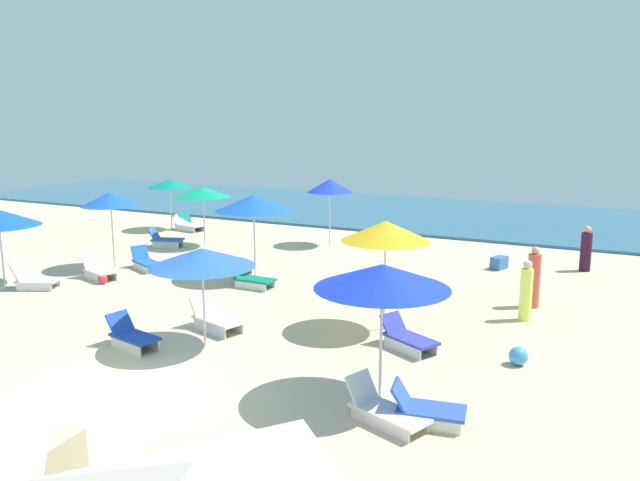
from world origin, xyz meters
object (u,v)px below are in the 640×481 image
object	(u,v)px
umbrella_0	(203,192)
umbrella_8	(254,203)
umbrella_2	(170,183)
lounge_chair_6_1	(99,270)
beachgoer_1	(534,279)
beach_ball_1	(103,279)
lounge_chair_4_0	(34,280)
lounge_chair_2_1	(190,224)
umbrella_3	(386,231)
umbrella_7	(202,257)
cooler_box_0	(499,263)
lounge_chair_3_0	(407,338)
lounge_chair_7_1	(132,336)
lounge_chair_8_1	(252,279)
lounge_chair_6_0	(146,262)
lounge_chair_8_0	(233,264)
umbrella_6	(110,199)
lounge_chair_0_0	(165,240)
lounge_chair_2_0	(188,225)
lounge_chair_1_1	(426,409)
umbrella_1	(382,276)
beachgoer_2	(526,292)
beachgoer_0	(586,250)
beach_ball_2	(518,356)
umbrella_5	(330,186)
lounge_chair_1_0	(384,409)

from	to	relation	value
umbrella_0	umbrella_8	size ratio (longest dim) A/B	0.89
umbrella_2	lounge_chair_6_1	world-z (taller)	umbrella_2
beachgoer_1	beach_ball_1	xyz separation A→B (m)	(-12.10, -3.45, -0.62)
lounge_chair_4_0	lounge_chair_2_1	bearing A→B (deg)	-12.89
umbrella_3	umbrella_7	xyz separation A→B (m)	(-3.15, -2.84, -0.38)
umbrella_0	cooler_box_0	size ratio (longest dim) A/B	3.94
lounge_chair_6_1	umbrella_8	xyz separation A→B (m)	(4.30, 2.36, 2.10)
lounge_chair_3_0	umbrella_2	bearing A→B (deg)	83.68
lounge_chair_7_1	lounge_chair_8_1	size ratio (longest dim) A/B	1.07
beach_ball_1	lounge_chair_6_0	bearing A→B (deg)	92.93
lounge_chair_3_0	umbrella_8	world-z (taller)	umbrella_8
umbrella_7	beach_ball_1	xyz separation A→B (m)	(-6.06, 2.91, -1.88)
lounge_chair_8_0	umbrella_6	bearing A→B (deg)	130.61
lounge_chair_0_0	lounge_chair_2_0	xyz separation A→B (m)	(-1.48, 3.27, -0.02)
umbrella_7	umbrella_2	bearing A→B (deg)	132.60
umbrella_0	lounge_chair_2_0	distance (m)	4.22
lounge_chair_1_1	umbrella_6	xyz separation A→B (m)	(-12.69, 5.83, 2.10)
umbrella_3	lounge_chair_8_1	world-z (taller)	umbrella_3
lounge_chair_7_1	beachgoer_1	xyz separation A→B (m)	(7.41, 7.17, 0.49)
lounge_chair_2_0	umbrella_6	bearing A→B (deg)	-152.40
umbrella_3	lounge_chair_8_1	xyz separation A→B (m)	(-4.89, 1.78, -2.15)
umbrella_8	lounge_chair_8_0	world-z (taller)	umbrella_8
umbrella_1	beachgoer_2	size ratio (longest dim) A/B	1.62
lounge_chair_2_1	umbrella_3	xyz separation A→B (m)	(12.76, -8.81, 2.16)
lounge_chair_6_0	cooler_box_0	world-z (taller)	lounge_chair_6_0
lounge_chair_1_1	beachgoer_1	world-z (taller)	beachgoer_1
umbrella_0	beachgoer_2	world-z (taller)	umbrella_0
beachgoer_0	beach_ball_2	xyz separation A→B (m)	(-0.58, -9.30, -0.51)
umbrella_5	lounge_chair_8_1	world-z (taller)	umbrella_5
beachgoer_1	lounge_chair_6_0	bearing A→B (deg)	-161.86
umbrella_6	lounge_chair_6_1	size ratio (longest dim) A/B	1.94
umbrella_1	lounge_chair_6_1	xyz separation A→B (m)	(-11.03, 4.00, -1.99)
lounge_chair_7_1	cooler_box_0	bearing A→B (deg)	-16.03
umbrella_2	lounge_chair_7_1	world-z (taller)	umbrella_2
lounge_chair_4_0	umbrella_1	bearing A→B (deg)	-126.14
umbrella_2	lounge_chair_1_0	bearing A→B (deg)	-40.12
lounge_chair_0_0	umbrella_6	size ratio (longest dim) A/B	0.55
umbrella_0	lounge_chair_1_1	xyz separation A→B (m)	(12.21, -10.18, -1.90)
lounge_chair_6_1	lounge_chair_8_1	bearing A→B (deg)	-58.90
lounge_chair_3_0	lounge_chair_8_0	distance (m)	8.51
umbrella_6	beachgoer_1	bearing A→B (deg)	7.59
lounge_chair_2_1	umbrella_8	world-z (taller)	umbrella_8
lounge_chair_8_0	cooler_box_0	world-z (taller)	lounge_chair_8_0
umbrella_8	lounge_chair_7_1	bearing A→B (deg)	-81.89
lounge_chair_2_0	lounge_chair_7_1	distance (m)	14.74
beachgoer_0	beach_ball_1	world-z (taller)	beachgoer_0
lounge_chair_0_0	umbrella_5	bearing A→B (deg)	-79.89
lounge_chair_7_1	lounge_chair_6_0	bearing A→B (deg)	51.14
umbrella_0	umbrella_1	bearing A→B (deg)	-40.83
lounge_chair_3_0	lounge_chair_7_1	world-z (taller)	lounge_chair_7_1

